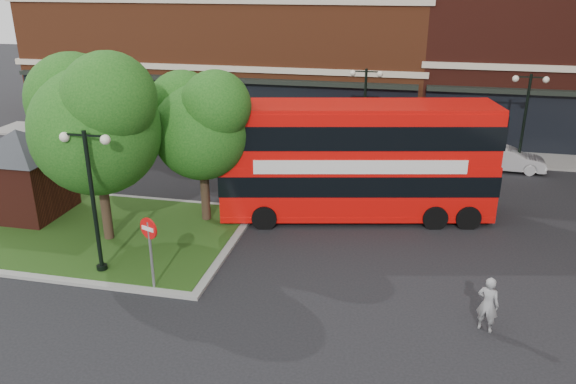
% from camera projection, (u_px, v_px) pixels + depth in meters
% --- Properties ---
extents(ground, '(120.00, 120.00, 0.00)m').
position_uv_depth(ground, '(257.00, 294.00, 17.86)').
color(ground, black).
rests_on(ground, ground).
extents(pavement_far, '(44.00, 3.00, 0.12)m').
position_uv_depth(pavement_far, '(331.00, 148.00, 32.87)').
color(pavement_far, slate).
rests_on(pavement_far, ground).
extents(terrace_far_left, '(26.00, 12.00, 14.00)m').
position_uv_depth(terrace_far_left, '(235.00, 14.00, 38.80)').
color(terrace_far_left, brown).
rests_on(terrace_far_left, ground).
extents(traffic_island, '(12.60, 7.60, 0.15)m').
position_uv_depth(traffic_island, '(81.00, 230.00, 22.15)').
color(traffic_island, gray).
rests_on(traffic_island, ground).
extents(kiosk, '(6.51, 6.51, 3.60)m').
position_uv_depth(kiosk, '(21.00, 164.00, 22.85)').
color(kiosk, '#471911').
rests_on(kiosk, traffic_island).
extents(tree_island_west, '(5.40, 4.71, 7.21)m').
position_uv_depth(tree_island_west, '(93.00, 118.00, 19.78)').
color(tree_island_west, '#2D2116').
rests_on(tree_island_west, ground).
extents(tree_island_east, '(4.46, 3.90, 6.29)m').
position_uv_depth(tree_island_east, '(200.00, 121.00, 21.65)').
color(tree_island_east, '#2D2116').
rests_on(tree_island_east, ground).
extents(lamp_island, '(1.72, 0.36, 5.00)m').
position_uv_depth(lamp_island, '(92.00, 196.00, 18.11)').
color(lamp_island, black).
rests_on(lamp_island, ground).
extents(lamp_far_left, '(1.72, 0.36, 5.00)m').
position_uv_depth(lamp_far_left, '(364.00, 110.00, 29.66)').
color(lamp_far_left, black).
rests_on(lamp_far_left, ground).
extents(lamp_far_right, '(1.72, 0.36, 5.00)m').
position_uv_depth(lamp_far_right, '(525.00, 118.00, 28.07)').
color(lamp_far_right, black).
rests_on(lamp_far_right, ground).
extents(bus, '(11.27, 4.78, 4.20)m').
position_uv_depth(bus, '(357.00, 154.00, 22.67)').
color(bus, red).
rests_on(bus, ground).
extents(woman, '(0.73, 0.62, 1.69)m').
position_uv_depth(woman, '(488.00, 304.00, 15.77)').
color(woman, gray).
rests_on(woman, ground).
extents(car_silver, '(4.49, 1.84, 1.53)m').
position_uv_depth(car_silver, '(208.00, 138.00, 32.15)').
color(car_silver, silver).
rests_on(car_silver, ground).
extents(car_white, '(3.82, 1.50, 1.24)m').
position_uv_depth(car_white, '(507.00, 159.00, 28.97)').
color(car_white, silver).
rests_on(car_white, ground).
extents(no_entry_sign, '(0.67, 0.32, 2.54)m').
position_uv_depth(no_entry_sign, '(150.00, 239.00, 17.43)').
color(no_entry_sign, slate).
rests_on(no_entry_sign, ground).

